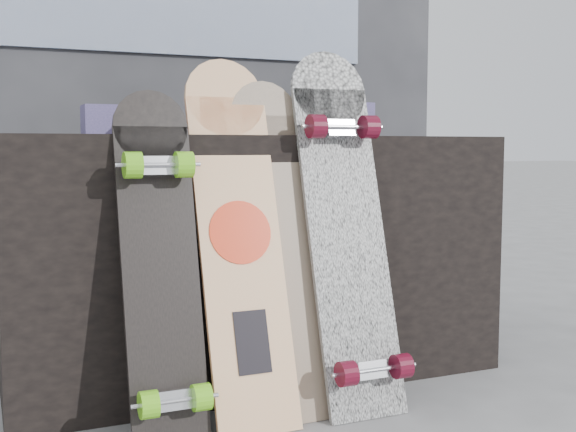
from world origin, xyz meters
name	(u,v)px	position (x,y,z in m)	size (l,w,h in m)	color
ground	(315,423)	(0.00, 0.00, 0.00)	(60.00, 60.00, 0.00)	slate
vendor_table	(252,256)	(0.00, 0.50, 0.40)	(1.60, 0.60, 0.80)	black
booth	(183,69)	(0.00, 1.35, 1.10)	(2.40, 0.22, 2.20)	#2F2F34
merch_box_purple	(111,121)	(-0.43, 0.64, 0.85)	(0.18, 0.12, 0.10)	navy
merch_box_small	(348,120)	(0.38, 0.53, 0.86)	(0.14, 0.14, 0.12)	navy
merch_box_flat	(302,128)	(0.20, 0.54, 0.83)	(0.22, 0.10, 0.06)	#D1B78C
longboard_geisha	(239,228)	(-0.17, 0.14, 0.54)	(0.24, 0.34, 1.02)	beige
longboard_celtic	(277,236)	(-0.05, 0.15, 0.51)	(0.21, 0.28, 0.96)	beige
longboard_cascadia	(347,221)	(0.15, 0.11, 0.55)	(0.24, 0.37, 1.06)	silver
skateboard_dark	(161,258)	(-0.40, 0.10, 0.47)	(0.21, 0.29, 0.92)	black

